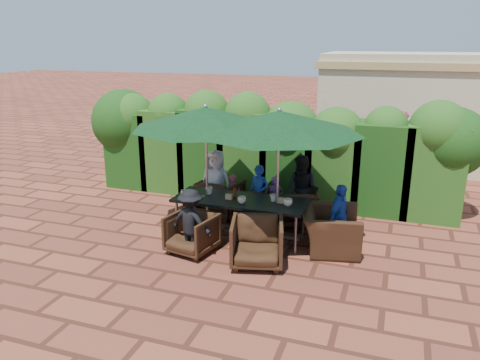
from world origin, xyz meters
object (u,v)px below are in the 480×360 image
(umbrella_left, at_px, (206,118))
(chair_near_left, at_px, (192,232))
(umbrella_right, at_px, (279,122))
(chair_far_right, at_px, (296,205))
(chair_end_right, at_px, (331,224))
(chair_near_right, at_px, (257,240))
(chair_far_mid, at_px, (250,201))
(chair_far_left, at_px, (221,196))
(dining_table, at_px, (240,203))

(umbrella_left, bearing_deg, chair_near_left, -84.24)
(umbrella_right, bearing_deg, chair_far_right, 80.61)
(chair_far_right, height_order, chair_end_right, chair_end_right)
(umbrella_right, bearing_deg, chair_near_left, -143.91)
(umbrella_right, relative_size, chair_near_left, 3.84)
(chair_near_right, bearing_deg, chair_far_mid, 95.91)
(umbrella_left, height_order, chair_near_right, umbrella_left)
(chair_far_mid, bearing_deg, umbrella_left, 49.62)
(umbrella_left, distance_m, chair_near_left, 2.06)
(umbrella_left, xyz_separation_m, chair_far_left, (-0.10, 0.94, -1.80))
(dining_table, distance_m, chair_near_right, 1.17)
(dining_table, relative_size, chair_near_right, 2.86)
(chair_near_right, bearing_deg, chair_end_right, 27.94)
(chair_far_left, bearing_deg, chair_far_right, -171.01)
(dining_table, height_order, chair_far_right, chair_far_right)
(umbrella_right, relative_size, chair_near_right, 3.42)
(chair_near_right, xyz_separation_m, chair_end_right, (1.06, 0.98, 0.05))
(chair_far_right, distance_m, chair_near_right, 1.96)
(chair_far_left, distance_m, chair_far_mid, 0.67)
(umbrella_right, relative_size, chair_far_mid, 3.89)
(chair_near_left, bearing_deg, dining_table, 68.39)
(umbrella_left, distance_m, chair_far_right, 2.55)
(chair_far_mid, distance_m, chair_far_right, 0.96)
(umbrella_left, xyz_separation_m, umbrella_right, (1.37, -0.00, 0.00))
(chair_far_left, xyz_separation_m, chair_far_mid, (0.67, -0.03, -0.04))
(umbrella_left, xyz_separation_m, chair_near_right, (1.30, -1.01, -1.78))
(chair_far_right, distance_m, chair_end_right, 1.27)
(chair_far_right, bearing_deg, chair_near_right, 63.24)
(umbrella_right, distance_m, chair_end_right, 1.99)
(umbrella_right, bearing_deg, umbrella_left, 179.81)
(umbrella_right, bearing_deg, chair_far_mid, 131.34)
(chair_far_left, xyz_separation_m, chair_near_left, (0.19, -1.87, -0.04))
(chair_near_right, bearing_deg, umbrella_left, 127.08)
(dining_table, relative_size, chair_near_left, 3.22)
(dining_table, xyz_separation_m, chair_near_left, (-0.59, -0.88, -0.29))
(dining_table, relative_size, chair_far_mid, 3.26)
(dining_table, distance_m, umbrella_right, 1.69)
(umbrella_left, distance_m, chair_far_mid, 2.13)
(chair_near_left, distance_m, chair_near_right, 1.21)
(chair_far_right, bearing_deg, umbrella_right, 60.37)
(chair_far_mid, distance_m, chair_near_left, 1.90)
(chair_near_left, distance_m, chair_end_right, 2.44)
(dining_table, height_order, umbrella_left, umbrella_left)
(chair_far_right, bearing_deg, chair_end_right, 110.85)
(chair_far_left, bearing_deg, chair_end_right, 167.80)
(dining_table, xyz_separation_m, umbrella_left, (-0.68, 0.05, 1.54))
(chair_far_left, xyz_separation_m, chair_far_right, (1.62, -0.01, -0.02))
(chair_near_left, relative_size, chair_near_right, 0.89)
(chair_near_right, relative_size, chair_end_right, 0.78)
(chair_far_mid, bearing_deg, chair_end_right, 144.09)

